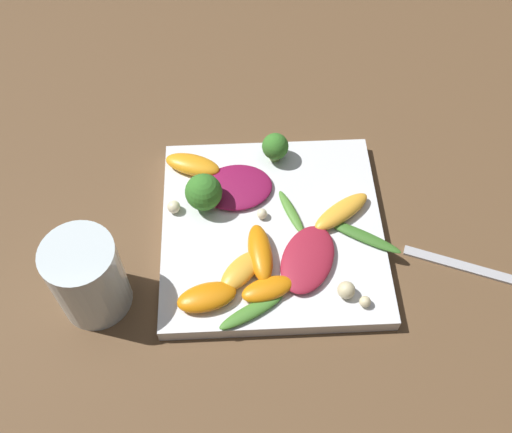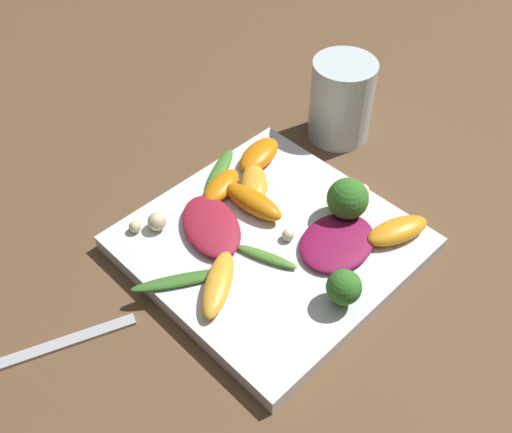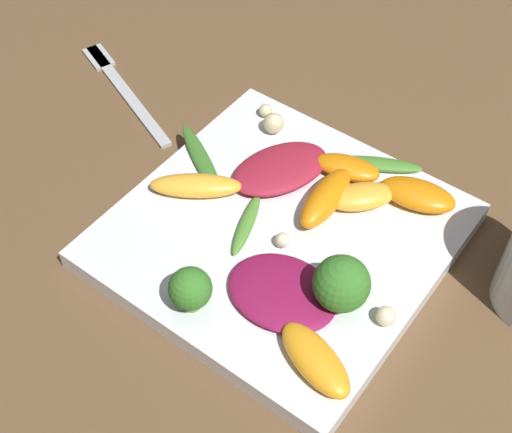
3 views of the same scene
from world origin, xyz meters
name	(u,v)px [view 2 (image 2 of 3)]	position (x,y,z in m)	size (l,w,h in m)	color
ground_plane	(270,250)	(0.00, 0.00, 0.00)	(2.40, 2.40, 0.00)	brown
plate	(270,244)	(0.00, 0.00, 0.01)	(0.25, 0.25, 0.02)	white
drinking_glass	(341,100)	(-0.07, 0.19, 0.05)	(0.07, 0.07, 0.10)	silver
fork	(13,359)	(-0.07, -0.25, 0.00)	(0.08, 0.17, 0.01)	#B2B2B7
radicchio_leaf_0	(337,242)	(0.05, 0.04, 0.02)	(0.07, 0.09, 0.01)	maroon
radicchio_leaf_1	(211,226)	(-0.05, -0.04, 0.03)	(0.10, 0.08, 0.01)	maroon
orange_segment_0	(259,155)	(-0.09, 0.07, 0.03)	(0.05, 0.07, 0.02)	orange
orange_segment_1	(221,186)	(-0.08, 0.01, 0.03)	(0.04, 0.06, 0.02)	orange
orange_segment_2	(254,183)	(-0.06, 0.04, 0.03)	(0.06, 0.06, 0.02)	#FCAD33
orange_segment_3	(397,231)	(0.09, 0.09, 0.03)	(0.05, 0.07, 0.02)	orange
orange_segment_4	(253,202)	(-0.04, 0.02, 0.03)	(0.07, 0.03, 0.02)	orange
orange_segment_5	(218,284)	(0.01, -0.08, 0.03)	(0.06, 0.08, 0.02)	#FCAD33
broccoli_floret_0	(344,288)	(0.10, -0.01, 0.04)	(0.03, 0.03, 0.04)	#7A9E51
broccoli_floret_1	(348,199)	(0.03, 0.08, 0.04)	(0.04, 0.04, 0.05)	#7A9E51
arugula_sprig_0	(220,171)	(-0.11, 0.03, 0.02)	(0.05, 0.07, 0.01)	#47842D
arugula_sprig_1	(181,280)	(-0.02, -0.10, 0.02)	(0.06, 0.09, 0.01)	#3D7528
arugula_sprig_2	(266,257)	(0.02, -0.02, 0.02)	(0.07, 0.03, 0.01)	#518E33
macadamia_nut_0	(362,191)	(0.03, 0.11, 0.03)	(0.01, 0.01, 0.01)	beige
macadamia_nut_1	(288,235)	(0.01, 0.01, 0.02)	(0.01, 0.01, 0.01)	beige
macadamia_nut_2	(157,222)	(-0.09, -0.07, 0.03)	(0.02, 0.02, 0.02)	beige
macadamia_nut_3	(135,227)	(-0.10, -0.09, 0.02)	(0.01, 0.01, 0.01)	beige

